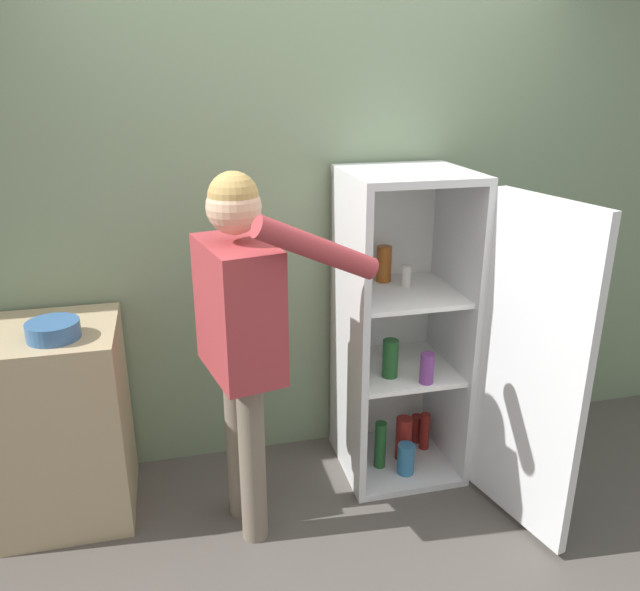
{
  "coord_description": "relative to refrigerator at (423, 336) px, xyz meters",
  "views": [
    {
      "loc": [
        -0.7,
        -2.07,
        2.0
      ],
      "look_at": [
        -0.04,
        0.64,
        1.0
      ],
      "focal_mm": 35.0,
      "sensor_mm": 36.0,
      "label": 1
    }
  ],
  "objects": [
    {
      "name": "bowl",
      "position": [
        -1.68,
        -0.02,
        0.21
      ],
      "size": [
        0.22,
        0.22,
        0.08
      ],
      "color": "#335B8E",
      "rests_on": "counter"
    },
    {
      "name": "refrigerator",
      "position": [
        0.0,
        0.0,
        0.0
      ],
      "size": [
        0.76,
        1.16,
        1.57
      ],
      "color": "silver",
      "rests_on": "ground_plane"
    },
    {
      "name": "counter",
      "position": [
        -1.73,
        0.09,
        -0.3
      ],
      "size": [
        0.58,
        0.57,
        0.94
      ],
      "color": "tan",
      "rests_on": "ground_plane"
    },
    {
      "name": "ground_plane",
      "position": [
        -0.46,
        -0.55,
        -0.77
      ],
      "size": [
        12.0,
        12.0,
        0.0
      ],
      "primitive_type": "plane",
      "color": "#4C4742"
    },
    {
      "name": "person",
      "position": [
        -0.92,
        -0.22,
        0.27
      ],
      "size": [
        0.72,
        0.59,
        1.64
      ],
      "color": "#726656",
      "rests_on": "ground_plane"
    },
    {
      "name": "wall_back",
      "position": [
        -0.46,
        0.43,
        0.51
      ],
      "size": [
        7.0,
        0.06,
        2.55
      ],
      "color": "gray",
      "rests_on": "ground_plane"
    }
  ]
}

